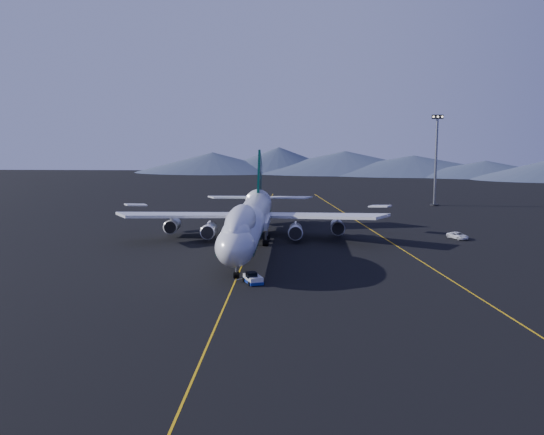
{
  "coord_description": "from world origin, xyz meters",
  "views": [
    {
      "loc": [
        10.31,
        -123.41,
        24.02
      ],
      "look_at": [
        4.54,
        2.75,
        6.0
      ],
      "focal_mm": 40.0,
      "sensor_mm": 36.0,
      "label": 1
    }
  ],
  "objects_px": {
    "service_van": "(458,236)",
    "boeing_747": "(249,220)",
    "pushback_tug": "(253,279)",
    "floodlight_mast": "(436,160)"
  },
  "relations": [
    {
      "from": "service_van",
      "to": "boeing_747",
      "type": "bearing_deg",
      "value": 168.97
    },
    {
      "from": "service_van",
      "to": "pushback_tug",
      "type": "bearing_deg",
      "value": -161.88
    },
    {
      "from": "floodlight_mast",
      "to": "boeing_747",
      "type": "bearing_deg",
      "value": -125.97
    },
    {
      "from": "pushback_tug",
      "to": "floodlight_mast",
      "type": "xyz_separation_m",
      "value": [
        51.28,
        104.33,
        14.23
      ]
    },
    {
      "from": "pushback_tug",
      "to": "service_van",
      "type": "xyz_separation_m",
      "value": [
        43.0,
        42.04,
        0.15
      ]
    },
    {
      "from": "boeing_747",
      "to": "floodlight_mast",
      "type": "height_order",
      "value": "floodlight_mast"
    },
    {
      "from": "pushback_tug",
      "to": "service_van",
      "type": "bearing_deg",
      "value": 22.21
    },
    {
      "from": "boeing_747",
      "to": "floodlight_mast",
      "type": "xyz_separation_m",
      "value": [
        54.28,
        74.79,
        9.02
      ]
    },
    {
      "from": "boeing_747",
      "to": "pushback_tug",
      "type": "xyz_separation_m",
      "value": [
        3.0,
        -29.53,
        -5.21
      ]
    },
    {
      "from": "pushback_tug",
      "to": "floodlight_mast",
      "type": "bearing_deg",
      "value": 41.68
    }
  ]
}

